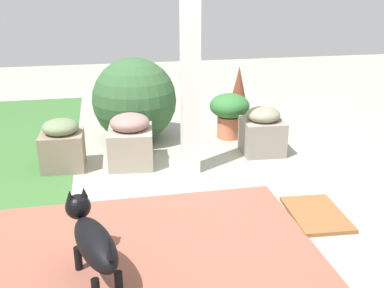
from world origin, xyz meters
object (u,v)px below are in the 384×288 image
Objects in this scene: stone_planter_nearest at (262,131)px; terracotta_pot_spiky at (239,95)px; stone_planter_far at (62,145)px; porch_pillar at (190,41)px; stone_planter_mid at (131,141)px; dog at (93,239)px; terracotta_pot_broad at (229,111)px; doormat at (316,214)px; round_shrub at (135,100)px.

terracotta_pot_spiky is at bearing -3.88° from stone_planter_nearest.
porch_pillar is at bearing -104.48° from stone_planter_far.
porch_pillar is at bearing -117.79° from stone_planter_mid.
stone_planter_mid is (-0.04, 1.34, 0.01)m from stone_planter_nearest.
stone_planter_mid is 0.63m from stone_planter_far.
porch_pillar reaches higher than dog.
stone_planter_nearest is 0.56m from terracotta_pot_broad.
doormat is at bearing -135.17° from stone_planter_mid.
round_shrub reaches higher than terracotta_pot_broad.
terracotta_pot_spiky is (0.57, -0.28, 0.02)m from terracotta_pot_broad.
porch_pillar is 1.75m from doormat.
porch_pillar is 1.30m from stone_planter_nearest.
terracotta_pot_broad is at bearing -35.95° from porch_pillar.
dog is (-2.45, 0.45, -0.18)m from round_shrub.
stone_planter_mid reaches higher than doormat.
stone_planter_mid is 1.27m from terracotta_pot_broad.
dog is (-1.48, 0.87, -0.92)m from porch_pillar.
stone_planter_nearest is 0.93× the size of stone_planter_mid.
terracotta_pot_spiky is 3.38m from dog.
terracotta_pot_spiky is (1.09, -0.07, 0.10)m from stone_planter_nearest.
stone_planter_nearest is at bearing -43.06° from dog.
stone_planter_nearest is at bearing -158.47° from terracotta_pot_broad.
stone_planter_nearest is at bearing -89.42° from stone_planter_far.
dog is at bearing 148.70° from terracotta_pot_spiky.
round_shrub is at bearing 62.25° from stone_planter_nearest.
stone_planter_far is at bearing 106.92° from terracotta_pot_broad.
stone_planter_mid is at bearing -92.00° from stone_planter_far.
porch_pillar is 3.46× the size of terracotta_pot_spiky.
terracotta_pot_spiky reaches higher than doormat.
stone_planter_mid is 1.81m from terracotta_pot_spiky.
stone_planter_nearest is at bearing -1.69° from doormat.
terracotta_pot_spiky is at bearing -31.30° from dog.
terracotta_pot_broad is at bearing 154.01° from terracotta_pot_spiky.
stone_planter_far is 1.80m from dog.
doormat is at bearing -174.96° from terracotta_pot_broad.
terracotta_pot_broad is at bearing -32.52° from dog.
round_shrub is 1.81× the size of terracotta_pot_broad.
terracotta_pot_broad is 0.72× the size of dog.
doormat is at bearing 178.31° from stone_planter_nearest.
stone_planter_nearest is 0.70× the size of terracotta_pot_spiky.
terracotta_pot_broad reaches higher than stone_planter_far.
stone_planter_nearest is (0.32, -0.81, -0.97)m from porch_pillar.
stone_planter_nearest is 1.37m from doormat.
stone_planter_far is 1.85m from terracotta_pot_broad.
stone_planter_mid is 1.03× the size of terracotta_pot_broad.
stone_planter_nearest is 2.46m from dog.
stone_planter_mid is 1.79m from dog.
doormat is (-1.03, -0.77, -1.18)m from porch_pillar.
terracotta_pot_broad is (-0.13, -1.03, -0.15)m from round_shrub.
terracotta_pot_broad is at bearing -63.72° from stone_planter_mid.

